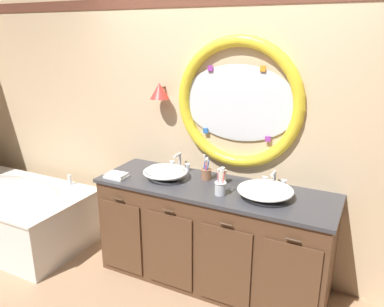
{
  "coord_description": "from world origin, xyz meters",
  "views": [
    {
      "loc": [
        1.19,
        -2.38,
        2.08
      ],
      "look_at": [
        -0.13,
        0.25,
        1.13
      ],
      "focal_mm": 35.42,
      "sensor_mm": 36.0,
      "label": 1
    }
  ],
  "objects_px": {
    "bathtub": "(13,210)",
    "soap_dispenser": "(222,176)",
    "sink_basin_right": "(265,190)",
    "toothbrush_holder_right": "(220,188)",
    "sink_basin_left": "(165,172)",
    "folded_hand_towel": "(116,176)",
    "toothbrush_holder_left": "(206,173)"
  },
  "relations": [
    {
      "from": "bathtub",
      "to": "folded_hand_towel",
      "type": "bearing_deg",
      "value": 4.61
    },
    {
      "from": "sink_basin_left",
      "to": "folded_hand_towel",
      "type": "height_order",
      "value": "sink_basin_left"
    },
    {
      "from": "sink_basin_left",
      "to": "sink_basin_right",
      "type": "height_order",
      "value": "sink_basin_left"
    },
    {
      "from": "sink_basin_right",
      "to": "sink_basin_left",
      "type": "bearing_deg",
      "value": 180.0
    },
    {
      "from": "bathtub",
      "to": "toothbrush_holder_right",
      "type": "xyz_separation_m",
      "value": [
        2.22,
        0.18,
        0.6
      ]
    },
    {
      "from": "sink_basin_left",
      "to": "soap_dispenser",
      "type": "bearing_deg",
      "value": 14.96
    },
    {
      "from": "bathtub",
      "to": "toothbrush_holder_left",
      "type": "height_order",
      "value": "toothbrush_holder_left"
    },
    {
      "from": "sink_basin_right",
      "to": "toothbrush_holder_left",
      "type": "xyz_separation_m",
      "value": [
        -0.56,
        0.14,
        -0.0
      ]
    },
    {
      "from": "bathtub",
      "to": "toothbrush_holder_left",
      "type": "relative_size",
      "value": 7.33
    },
    {
      "from": "sink_basin_right",
      "to": "toothbrush_holder_left",
      "type": "height_order",
      "value": "toothbrush_holder_left"
    },
    {
      "from": "sink_basin_left",
      "to": "toothbrush_holder_right",
      "type": "relative_size",
      "value": 1.73
    },
    {
      "from": "bathtub",
      "to": "toothbrush_holder_left",
      "type": "bearing_deg",
      "value": 11.93
    },
    {
      "from": "bathtub",
      "to": "sink_basin_right",
      "type": "relative_size",
      "value": 3.77
    },
    {
      "from": "bathtub",
      "to": "soap_dispenser",
      "type": "relative_size",
      "value": 10.85
    },
    {
      "from": "sink_basin_left",
      "to": "folded_hand_towel",
      "type": "distance_m",
      "value": 0.43
    },
    {
      "from": "soap_dispenser",
      "to": "folded_hand_towel",
      "type": "bearing_deg",
      "value": -160.81
    },
    {
      "from": "sink_basin_right",
      "to": "soap_dispenser",
      "type": "bearing_deg",
      "value": 162.54
    },
    {
      "from": "sink_basin_right",
      "to": "toothbrush_holder_right",
      "type": "height_order",
      "value": "toothbrush_holder_right"
    },
    {
      "from": "sink_basin_left",
      "to": "soap_dispenser",
      "type": "relative_size",
      "value": 2.59
    },
    {
      "from": "sink_basin_left",
      "to": "toothbrush_holder_right",
      "type": "height_order",
      "value": "toothbrush_holder_right"
    },
    {
      "from": "sink_basin_right",
      "to": "toothbrush_holder_right",
      "type": "bearing_deg",
      "value": -162.89
    },
    {
      "from": "sink_basin_right",
      "to": "folded_hand_towel",
      "type": "distance_m",
      "value": 1.27
    },
    {
      "from": "sink_basin_right",
      "to": "soap_dispenser",
      "type": "distance_m",
      "value": 0.42
    },
    {
      "from": "folded_hand_towel",
      "to": "bathtub",
      "type": "bearing_deg",
      "value": -175.39
    },
    {
      "from": "toothbrush_holder_right",
      "to": "soap_dispenser",
      "type": "relative_size",
      "value": 1.5
    },
    {
      "from": "toothbrush_holder_left",
      "to": "folded_hand_towel",
      "type": "height_order",
      "value": "toothbrush_holder_left"
    },
    {
      "from": "sink_basin_left",
      "to": "toothbrush_holder_right",
      "type": "bearing_deg",
      "value": -10.29
    },
    {
      "from": "toothbrush_holder_right",
      "to": "folded_hand_towel",
      "type": "height_order",
      "value": "toothbrush_holder_right"
    },
    {
      "from": "soap_dispenser",
      "to": "folded_hand_towel",
      "type": "height_order",
      "value": "soap_dispenser"
    },
    {
      "from": "soap_dispenser",
      "to": "sink_basin_right",
      "type": "bearing_deg",
      "value": -17.46
    },
    {
      "from": "sink_basin_right",
      "to": "toothbrush_holder_left",
      "type": "relative_size",
      "value": 1.94
    },
    {
      "from": "toothbrush_holder_left",
      "to": "folded_hand_towel",
      "type": "xyz_separation_m",
      "value": [
        -0.71,
        -0.32,
        -0.04
      ]
    }
  ]
}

